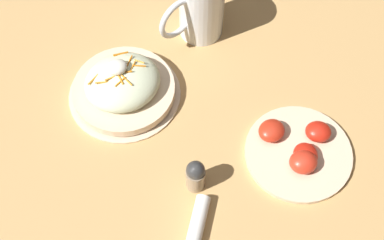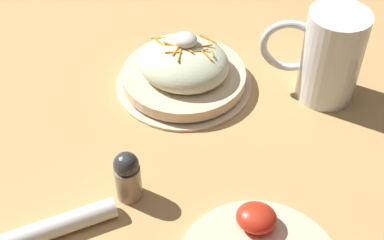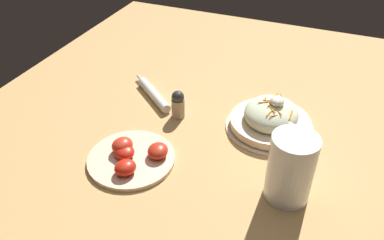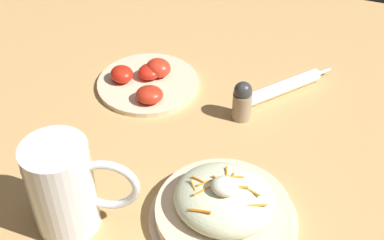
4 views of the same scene
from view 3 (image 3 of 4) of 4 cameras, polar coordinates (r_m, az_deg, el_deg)
ground_plane at (r=1.01m, az=7.17°, el=-1.12°), size 1.43×1.43×0.00m
salad_plate at (r=1.00m, az=11.38°, el=0.22°), size 0.22×0.22×0.09m
beer_mug at (r=0.81m, az=14.07°, el=-7.12°), size 0.16×0.09×0.15m
napkin_roll at (r=1.11m, az=-5.62°, el=3.76°), size 0.14×0.17×0.03m
tomato_plate at (r=0.91m, az=-8.77°, el=-5.28°), size 0.20×0.20×0.04m
salt_shaker at (r=1.02m, az=-2.05°, el=2.33°), size 0.04×0.04×0.08m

